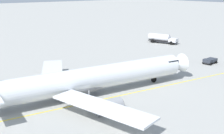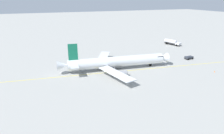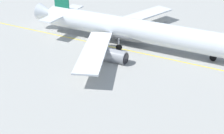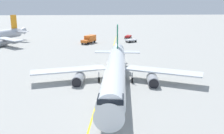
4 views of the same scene
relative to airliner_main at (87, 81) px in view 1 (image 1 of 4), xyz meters
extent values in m
plane|color=#9E9E99|center=(-1.79, -1.69, -2.66)|extent=(600.00, 600.00, 0.00)
cylinder|color=silver|center=(0.50, -0.06, 0.21)|extent=(35.38, 8.07, 3.84)
cone|color=silver|center=(19.15, -2.34, 0.21)|extent=(3.42, 3.98, 3.65)
cube|color=black|center=(16.97, -2.07, 1.07)|extent=(2.78, 3.53, 0.70)
ellipsoid|color=slate|center=(-1.25, 0.15, -0.85)|extent=(12.99, 4.96, 2.11)
cube|color=silver|center=(-1.28, 9.76, -0.47)|extent=(10.24, 15.22, 0.28)
cube|color=silver|center=(-3.59, -9.17, -0.47)|extent=(7.09, 15.66, 0.28)
cylinder|color=gray|center=(0.68, 7.22, -1.81)|extent=(4.30, 2.66, 2.19)
cylinder|color=black|center=(2.75, 6.97, -1.81)|extent=(0.37, 1.86, 1.86)
cylinder|color=gray|center=(-1.08, -7.17, -1.81)|extent=(4.30, 2.66, 2.19)
cylinder|color=black|center=(0.99, -7.42, -1.81)|extent=(0.37, 1.86, 1.86)
cylinder|color=#9EA0A5|center=(13.77, -1.68, -1.29)|extent=(0.20, 0.20, 1.64)
cylinder|color=black|center=(13.77, -1.68, -2.11)|extent=(1.13, 0.43, 1.10)
cylinder|color=#9EA0A5|center=(-0.84, 3.45, -1.29)|extent=(0.20, 0.20, 1.64)
cylinder|color=black|center=(-0.84, 3.45, -2.11)|extent=(1.13, 0.43, 1.10)
cylinder|color=#9EA0A5|center=(-1.65, -3.14, -1.29)|extent=(0.20, 0.20, 1.64)
cylinder|color=black|center=(-1.65, -3.14, -2.11)|extent=(1.13, 0.43, 1.10)
cube|color=#232326|center=(44.32, 24.19, -2.01)|extent=(5.08, 9.60, 0.20)
cube|color=silver|center=(45.48, 20.87, -1.36)|extent=(3.12, 3.08, 1.10)
cube|color=black|center=(45.84, 19.83, -1.19)|extent=(1.99, 0.76, 0.62)
cylinder|color=silver|center=(43.89, 25.42, -0.85)|extent=(4.25, 7.16, 2.12)
cylinder|color=black|center=(46.57, 21.48, -2.11)|extent=(0.63, 1.13, 1.10)
cylinder|color=black|center=(44.24, 20.67, -2.11)|extent=(0.63, 1.13, 1.10)
cylinder|color=black|center=(44.50, 27.45, -2.11)|extent=(0.63, 1.13, 1.10)
cylinder|color=black|center=(42.16, 26.64, -2.11)|extent=(0.63, 1.13, 1.10)
cube|color=#232326|center=(34.00, -0.06, -2.24)|extent=(3.79, 1.99, 0.20)
cube|color=#2D333D|center=(32.74, -0.20, -1.79)|extent=(1.29, 2.00, 0.70)
cube|color=black|center=(32.29, -0.25, -1.68)|extent=(0.25, 1.59, 0.39)
cube|color=#2D333D|center=(34.64, 0.01, -1.84)|extent=(2.53, 2.13, 0.60)
cylinder|color=black|center=(32.84, -1.14, -2.34)|extent=(0.67, 0.35, 0.64)
cylinder|color=black|center=(32.63, 0.74, -2.34)|extent=(0.67, 0.35, 0.64)
cylinder|color=black|center=(35.26, -0.88, -2.34)|extent=(0.67, 0.35, 0.64)
cylinder|color=black|center=(35.06, 1.00, -2.34)|extent=(0.67, 0.35, 0.64)
cube|color=yellow|center=(6.29, -3.41, -2.65)|extent=(159.45, 20.89, 0.01)
camera|label=1|loc=(-23.58, -37.19, 14.46)|focal=45.93mm
camera|label=2|loc=(-26.22, -62.29, 22.32)|focal=31.42mm
camera|label=3|loc=(14.08, -49.31, 19.91)|focal=50.21mm
camera|label=4|loc=(46.49, -4.09, 12.75)|focal=40.31mm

